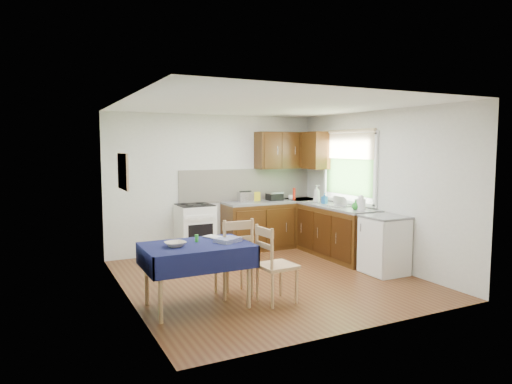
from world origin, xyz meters
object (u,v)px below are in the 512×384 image
chair_near (273,262)px  dish_rack (340,205)px  dining_table (197,253)px  chair_far (235,255)px  sandwich_press (274,196)px  kettle (361,203)px  toaster (245,197)px

chair_near → dish_rack: bearing=-58.7°
dining_table → chair_far: chair_far is taller
chair_far → dish_rack: dish_rack is taller
dining_table → chair_near: bearing=-41.5°
sandwich_press → kettle: bearing=-61.7°
chair_far → dish_rack: 2.69m
toaster → kettle: (1.23, -1.77, 0.01)m
dish_rack → kettle: (0.03, -0.52, 0.09)m
chair_far → kettle: kettle is taller
sandwich_press → dish_rack: bearing=-56.0°
toaster → dish_rack: (1.21, -1.25, -0.07)m
toaster → sandwich_press: toaster is taller
chair_far → kettle: size_ratio=4.12×
dining_table → chair_near: size_ratio=1.30×
kettle → sandwich_press: bearing=108.4°
chair_far → sandwich_press: (1.86, 2.35, 0.44)m
toaster → kettle: bearing=-79.1°
dining_table → chair_far: size_ratio=1.24×
sandwich_press → dish_rack: dish_rack is taller
chair_near → dish_rack: size_ratio=2.57×
toaster → chair_near: bearing=-132.3°
dining_table → dish_rack: (3.00, 1.21, 0.26)m
sandwich_press → dining_table: bearing=-124.2°
dish_rack → dining_table: bearing=-176.1°
chair_near → dish_rack: dish_rack is taller
dining_table → chair_far: (0.56, 0.15, -0.12)m
chair_near → sandwich_press: (1.54, 2.80, 0.47)m
dining_table → chair_near: (0.88, -0.30, -0.15)m
dining_table → chair_near: chair_near is taller
chair_near → kettle: kettle is taller
chair_far → toaster: bearing=-114.3°
chair_near → sandwich_press: 3.23m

